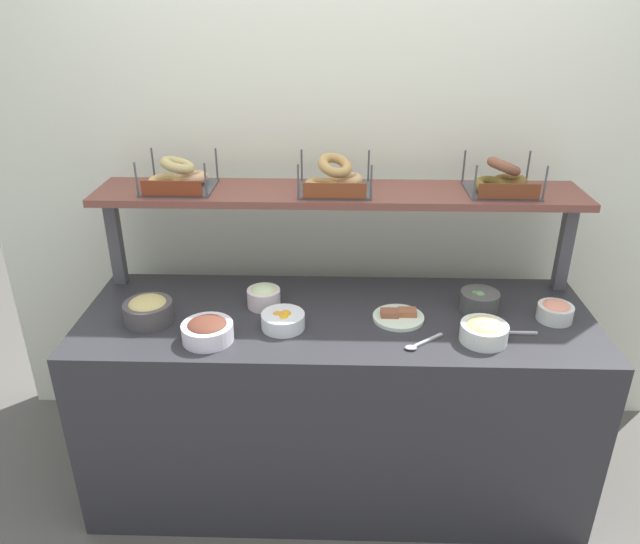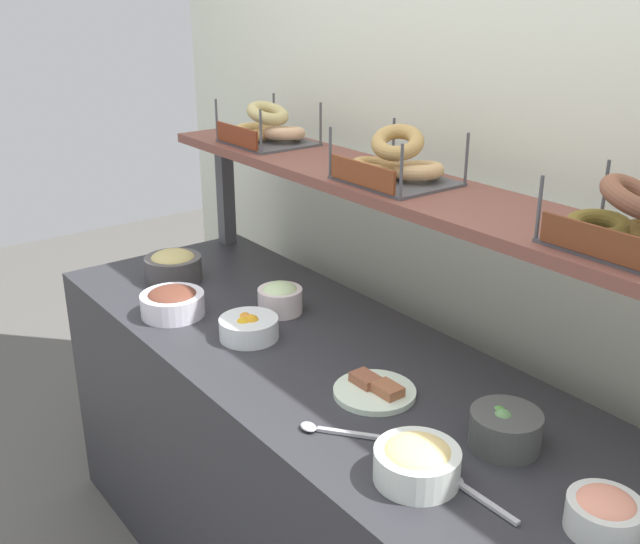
{
  "view_description": "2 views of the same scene",
  "coord_description": "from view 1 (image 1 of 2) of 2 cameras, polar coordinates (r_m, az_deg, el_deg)",
  "views": [
    {
      "loc": [
        -0.01,
        -2.08,
        2.03
      ],
      "look_at": [
        -0.07,
        0.01,
        1.04
      ],
      "focal_mm": 33.7,
      "sensor_mm": 36.0,
      "label": 1
    },
    {
      "loc": [
        1.4,
        -1.08,
        1.78
      ],
      "look_at": [
        -0.09,
        0.05,
        1.05
      ],
      "focal_mm": 41.67,
      "sensor_mm": 36.0,
      "label": 2
    }
  ],
  "objects": [
    {
      "name": "bagel_basket_plain",
      "position": [
        2.53,
        -13.32,
        8.69
      ],
      "size": [
        0.29,
        0.27,
        0.14
      ],
      "color": "#4C4C51",
      "rests_on": "upper_shelf"
    },
    {
      "name": "bowl_veggie_mix",
      "position": [
        2.48,
        14.89,
        -2.69
      ],
      "size": [
        0.15,
        0.15,
        0.09
      ],
      "color": "#4C4E4C",
      "rests_on": "deli_counter"
    },
    {
      "name": "bagel_basket_sesame",
      "position": [
        2.44,
        1.37,
        8.75
      ],
      "size": [
        0.29,
        0.25,
        0.15
      ],
      "color": "#4C4C51",
      "rests_on": "upper_shelf"
    },
    {
      "name": "shelf_riser_left",
      "position": [
        2.72,
        -18.87,
        2.91
      ],
      "size": [
        0.05,
        0.05,
        0.4
      ],
      "primitive_type": "cube",
      "color": "#4C4C51",
      "rests_on": "deli_counter"
    },
    {
      "name": "bowl_scallion_spread",
      "position": [
        2.44,
        -5.36,
        -2.27
      ],
      "size": [
        0.13,
        0.13,
        0.09
      ],
      "color": "white",
      "rests_on": "deli_counter"
    },
    {
      "name": "shelf_riser_right",
      "position": [
        2.72,
        22.28,
        2.39
      ],
      "size": [
        0.05,
        0.05,
        0.4
      ],
      "primitive_type": "cube",
      "color": "#4C4C51",
      "rests_on": "deli_counter"
    },
    {
      "name": "bowl_lox_spread",
      "position": [
        2.51,
        21.44,
        -3.46
      ],
      "size": [
        0.14,
        0.14,
        0.08
      ],
      "color": "silver",
      "rests_on": "deli_counter"
    },
    {
      "name": "serving_spoon_near_plate",
      "position": [
        2.22,
        9.35,
        -6.78
      ],
      "size": [
        0.15,
        0.12,
        0.01
      ],
      "color": "#B7B7BC",
      "rests_on": "deli_counter"
    },
    {
      "name": "bowl_hummus",
      "position": [
        2.42,
        -15.99,
        -3.46
      ],
      "size": [
        0.19,
        0.19,
        0.1
      ],
      "color": "#4E4A4A",
      "rests_on": "deli_counter"
    },
    {
      "name": "ground_plane",
      "position": [
        2.9,
        1.43,
        -18.86
      ],
      "size": [
        8.0,
        8.0,
        0.0
      ],
      "primitive_type": "plane",
      "color": "#595651"
    },
    {
      "name": "bowl_egg_salad",
      "position": [
        2.28,
        15.31,
        -5.4
      ],
      "size": [
        0.17,
        0.17,
        0.09
      ],
      "color": "white",
      "rests_on": "deli_counter"
    },
    {
      "name": "bowl_fruit_salad",
      "position": [
        2.29,
        -3.53,
        -4.59
      ],
      "size": [
        0.17,
        0.17,
        0.07
      ],
      "color": "white",
      "rests_on": "deli_counter"
    },
    {
      "name": "upper_shelf",
      "position": [
        2.47,
        1.79,
        7.44
      ],
      "size": [
        1.99,
        0.32,
        0.03
      ],
      "primitive_type": "cube",
      "color": "brown",
      "rests_on": "shelf_riser_left"
    },
    {
      "name": "serving_spoon_by_edge",
      "position": [
        2.37,
        17.17,
        -5.48
      ],
      "size": [
        0.18,
        0.03,
        0.01
      ],
      "color": "#B7B7BC",
      "rests_on": "deli_counter"
    },
    {
      "name": "back_wall",
      "position": [
        2.76,
        1.78,
        7.94
      ],
      "size": [
        3.23,
        0.06,
        2.4
      ],
      "primitive_type": "cube",
      "color": "silver",
      "rests_on": "ground_plane"
    },
    {
      "name": "deli_counter",
      "position": [
        2.62,
        1.53,
        -12.2
      ],
      "size": [
        2.03,
        0.7,
        0.85
      ],
      "primitive_type": "cube",
      "color": "#2D2D33",
      "rests_on": "ground_plane"
    },
    {
      "name": "bowl_chocolate_spread",
      "position": [
        2.24,
        -10.64,
        -5.44
      ],
      "size": [
        0.19,
        0.19,
        0.09
      ],
      "color": "white",
      "rests_on": "deli_counter"
    },
    {
      "name": "bagel_basket_cinnamon_raisin",
      "position": [
        2.53,
        16.87,
        8.31
      ],
      "size": [
        0.29,
        0.26,
        0.15
      ],
      "color": "#4C4C51",
      "rests_on": "upper_shelf"
    },
    {
      "name": "serving_plate_white",
      "position": [
        2.37,
        7.45,
        -4.21
      ],
      "size": [
        0.2,
        0.2,
        0.04
      ],
      "color": "white",
      "rests_on": "deli_counter"
    }
  ]
}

